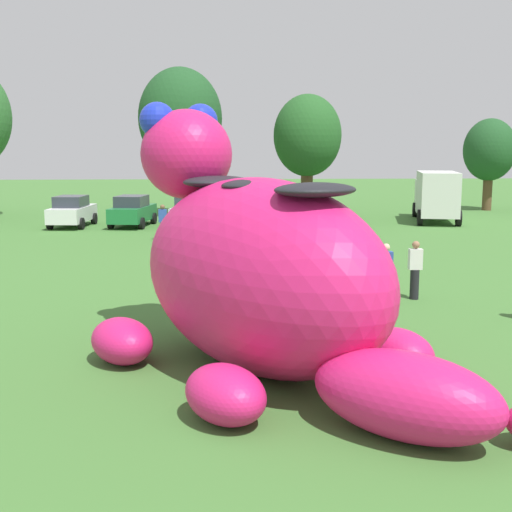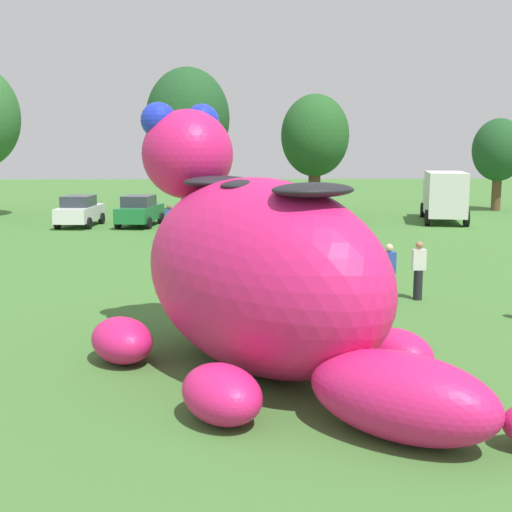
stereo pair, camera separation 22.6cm
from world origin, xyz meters
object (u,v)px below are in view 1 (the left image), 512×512
giant_inflatable_creature (260,272)px  spectator_by_cars (385,274)px  car_green (132,211)px  spectator_far_side (415,270)px  spectator_near_inflatable (163,223)px  box_truck (436,194)px  car_red (256,210)px  car_white (72,211)px  car_silver (193,211)px  car_black (308,208)px

giant_inflatable_creature → spectator_by_cars: giant_inflatable_creature is taller
car_green → spectator_far_side: car_green is taller
spectator_near_inflatable → giant_inflatable_creature: bearing=-79.6°
giant_inflatable_creature → box_truck: giant_inflatable_creature is taller
car_red → spectator_by_cars: 19.52m
car_white → giant_inflatable_creature: bearing=-70.1°
car_white → car_green: 3.32m
box_truck → spectator_by_cars: box_truck is taller
car_green → spectator_near_inflatable: car_green is taller
box_truck → car_silver: bearing=-174.1°
car_green → box_truck: 17.73m
car_white → car_green: size_ratio=0.98×
car_green → box_truck: (17.64, 1.56, 0.74)m
car_green → car_red: size_ratio=1.00×
giant_inflatable_creature → car_green: size_ratio=2.05×
giant_inflatable_creature → spectator_by_cars: bearing=54.4°
giant_inflatable_creature → spectator_by_cars: (3.89, 5.43, -1.11)m
car_red → giant_inflatable_creature: bearing=-93.1°
box_truck → spectator_by_cars: bearing=-111.7°
car_white → spectator_by_cars: car_white is taller
car_red → spectator_far_side: 19.22m
car_white → car_black: size_ratio=0.97×
car_red → spectator_near_inflatable: car_red is taller
car_green → car_black: size_ratio=0.99×
giant_inflatable_creature → car_red: giant_inflatable_creature is taller
giant_inflatable_creature → car_silver: (-2.23, 24.57, -1.11)m
spectator_near_inflatable → car_silver: bearing=78.7°
car_silver → box_truck: bearing=5.9°
giant_inflatable_creature → car_red: 24.85m
spectator_by_cars → spectator_near_inflatable: bearing=118.9°
car_silver → spectator_far_side: car_silver is taller
car_green → spectator_near_inflatable: bearing=-69.8°
spectator_near_inflatable → spectator_by_cars: same height
car_green → car_silver: bearing=1.4°
car_black → spectator_by_cars: (-0.55, -20.40, -0.01)m
car_black → car_red: bearing=-161.3°
car_red → spectator_near_inflatable: 7.78m
car_silver → box_truck: box_truck is taller
car_white → spectator_far_side: car_white is taller
car_silver → spectator_near_inflatable: car_silver is taller
giant_inflatable_creature → spectator_far_side: giant_inflatable_creature is taller
giant_inflatable_creature → car_green: (-5.56, 24.49, -1.11)m
car_black → car_white: bearing=-174.3°
spectator_by_cars → car_green: bearing=116.4°
giant_inflatable_creature → car_red: size_ratio=2.05×
giant_inflatable_creature → car_white: bearing=109.9°
car_green → car_red: bearing=2.4°
car_green → car_black: (10.00, 1.34, 0.00)m
spectator_near_inflatable → spectator_far_side: (8.29, -12.75, 0.00)m
car_white → box_truck: size_ratio=0.63×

